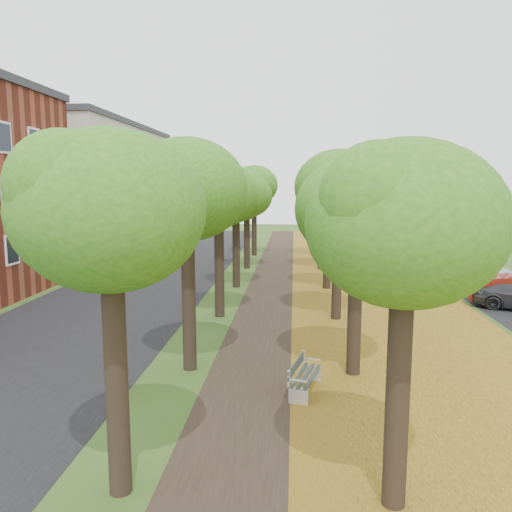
# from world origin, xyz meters

# --- Properties ---
(ground) EXTENTS (120.00, 120.00, 0.00)m
(ground) POSITION_xyz_m (0.00, 0.00, 0.00)
(ground) COLOR #2D4C19
(ground) RESTS_ON ground
(street_asphalt) EXTENTS (8.00, 70.00, 0.01)m
(street_asphalt) POSITION_xyz_m (-7.50, 15.00, 0.00)
(street_asphalt) COLOR black
(street_asphalt) RESTS_ON ground
(footpath) EXTENTS (3.20, 70.00, 0.01)m
(footpath) POSITION_xyz_m (0.00, 15.00, 0.00)
(footpath) COLOR black
(footpath) RESTS_ON ground
(leaf_verge) EXTENTS (7.50, 70.00, 0.01)m
(leaf_verge) POSITION_xyz_m (5.00, 15.00, 0.01)
(leaf_verge) COLOR #A4771E
(leaf_verge) RESTS_ON ground
(tree_row_west) EXTENTS (3.50, 33.50, 6.46)m
(tree_row_west) POSITION_xyz_m (-2.20, 15.00, 4.92)
(tree_row_west) COLOR black
(tree_row_west) RESTS_ON ground
(tree_row_east) EXTENTS (3.50, 33.50, 6.46)m
(tree_row_east) POSITION_xyz_m (2.60, 15.00, 4.92)
(tree_row_east) COLOR black
(tree_row_east) RESTS_ON ground
(building_cream) EXTENTS (10.30, 20.30, 10.40)m
(building_cream) POSITION_xyz_m (-17.00, 33.00, 5.21)
(building_cream) COLOR beige
(building_cream) RESTS_ON ground
(bench) EXTENTS (0.93, 1.85, 0.84)m
(bench) POSITION_xyz_m (1.14, 4.60, 0.44)
(bench) COLOR #29332B
(bench) RESTS_ON ground
(car_white) EXTENTS (4.88, 3.22, 1.25)m
(car_white) POSITION_xyz_m (11.00, 19.83, 0.62)
(car_white) COLOR silver
(car_white) RESTS_ON ground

